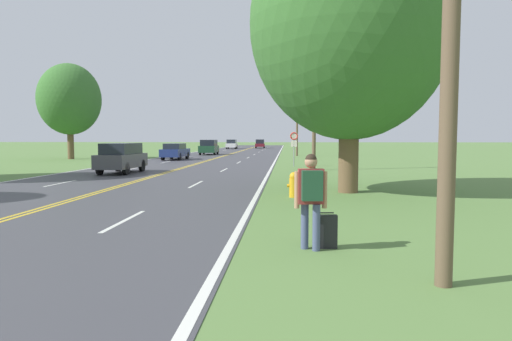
% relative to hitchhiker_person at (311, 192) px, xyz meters
% --- Properties ---
extents(hitchhiker_person, '(0.61, 0.44, 1.81)m').
position_rel_hitchhiker_person_xyz_m(hitchhiker_person, '(0.00, 0.00, 0.00)').
color(hitchhiker_person, '#475175').
rests_on(hitchhiker_person, ground).
extents(suitcase, '(0.45, 0.18, 0.69)m').
position_rel_hitchhiker_person_xyz_m(suitcase, '(0.29, 0.18, -0.78)').
color(suitcase, black).
rests_on(suitcase, ground).
extents(fire_hydrant, '(0.49, 0.33, 0.89)m').
position_rel_hitchhiker_person_xyz_m(fire_hydrant, '(-0.21, 7.58, -0.65)').
color(fire_hydrant, gold).
rests_on(fire_hydrant, ground).
extents(traffic_sign, '(0.60, 0.10, 2.51)m').
position_rel_hitchhiker_person_xyz_m(traffic_sign, '(0.02, 24.72, 0.79)').
color(traffic_sign, gray).
rests_on(traffic_sign, ground).
extents(utility_pole_midground, '(1.80, 0.24, 8.74)m').
position_rel_hitchhiker_person_xyz_m(utility_pole_midground, '(1.25, 21.05, 3.42)').
color(utility_pole_midground, brown).
rests_on(utility_pole_midground, ground).
extents(utility_pole_far, '(1.80, 0.24, 9.99)m').
position_rel_hitchhiker_person_xyz_m(utility_pole_far, '(0.63, 44.04, 4.05)').
color(utility_pole_far, brown).
rests_on(utility_pole_far, ground).
extents(tree_mid_treeline, '(5.97, 5.97, 9.24)m').
position_rel_hitchhiker_person_xyz_m(tree_mid_treeline, '(-21.57, 34.72, 4.69)').
color(tree_mid_treeline, brown).
rests_on(tree_mid_treeline, ground).
extents(tree_right_cluster, '(7.57, 7.57, 10.71)m').
position_rel_hitchhiker_person_xyz_m(tree_right_cluster, '(1.89, 9.18, 5.24)').
color(tree_right_cluster, brown).
rests_on(tree_right_cluster, ground).
extents(car_dark_grey_suv_mid_near, '(1.79, 4.37, 1.77)m').
position_rel_hitchhiker_person_xyz_m(car_dark_grey_suv_mid_near, '(-10.21, 17.80, -0.16)').
color(car_dark_grey_suv_mid_near, black).
rests_on(car_dark_grey_suv_mid_near, ground).
extents(car_dark_blue_sedan_mid_far, '(1.90, 4.60, 1.55)m').
position_rel_hitchhiker_person_xyz_m(car_dark_blue_sedan_mid_far, '(-11.04, 33.98, -0.29)').
color(car_dark_blue_sedan_mid_far, black).
rests_on(car_dark_blue_sedan_mid_far, ground).
extents(car_dark_green_suv_receding, '(2.01, 4.32, 1.82)m').
position_rel_hitchhiker_person_xyz_m(car_dark_green_suv_receding, '(-10.04, 46.78, -0.15)').
color(car_dark_green_suv_receding, black).
rests_on(car_dark_green_suv_receding, ground).
extents(car_white_suv_distant, '(1.92, 4.85, 1.72)m').
position_rel_hitchhiker_person_xyz_m(car_white_suv_distant, '(-10.82, 76.01, -0.19)').
color(car_white_suv_distant, black).
rests_on(car_white_suv_distant, ground).
extents(car_maroon_van_horizon, '(1.98, 4.83, 1.72)m').
position_rel_hitchhiker_person_xyz_m(car_maroon_van_horizon, '(-5.90, 81.99, -0.20)').
color(car_maroon_van_horizon, black).
rests_on(car_maroon_van_horizon, ground).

